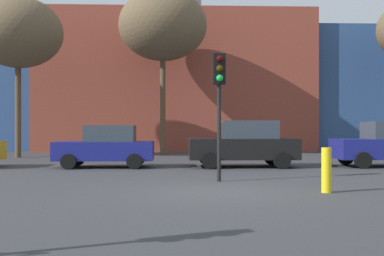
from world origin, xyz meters
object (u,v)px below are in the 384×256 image
object	(u,v)px
bare_tree_0	(18,33)
bollard_yellow_0	(326,170)
parked_car_1	(106,146)
bare_tree_2	(163,26)
traffic_light_island	(219,87)
parked_car_2	(244,144)

from	to	relation	value
bare_tree_0	bollard_yellow_0	distance (m)	19.38
parked_car_1	bare_tree_2	world-z (taller)	bare_tree_2
traffic_light_island	bare_tree_2	size ratio (longest dim) A/B	0.39
traffic_light_island	parked_car_1	bearing A→B (deg)	-144.55
parked_car_2	traffic_light_island	size ratio (longest dim) A/B	1.14
parked_car_1	bollard_yellow_0	xyz separation A→B (m)	(6.40, -7.53, -0.28)
parked_car_1	bare_tree_0	distance (m)	10.29
bare_tree_0	bollard_yellow_0	world-z (taller)	bare_tree_0
bollard_yellow_0	bare_tree_0	bearing A→B (deg)	130.48
traffic_light_island	bollard_yellow_0	distance (m)	4.08
traffic_light_island	bare_tree_2	distance (m)	14.43
bollard_yellow_0	parked_car_2	bearing A→B (deg)	96.73
parked_car_1	traffic_light_island	world-z (taller)	traffic_light_island
parked_car_2	traffic_light_island	xyz separation A→B (m)	(-1.50, -5.08, 1.84)
parked_car_1	parked_car_2	xyz separation A→B (m)	(5.51, -0.00, 0.09)
parked_car_1	bare_tree_2	distance (m)	10.91
bollard_yellow_0	bare_tree_2	bearing A→B (deg)	105.27
bare_tree_2	bare_tree_0	bearing A→B (deg)	-165.53
parked_car_1	parked_car_2	size ratio (longest dim) A/B	0.90
parked_car_1	traffic_light_island	distance (m)	6.75
bollard_yellow_0	parked_car_1	bearing A→B (deg)	130.36
traffic_light_island	bare_tree_0	world-z (taller)	bare_tree_0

